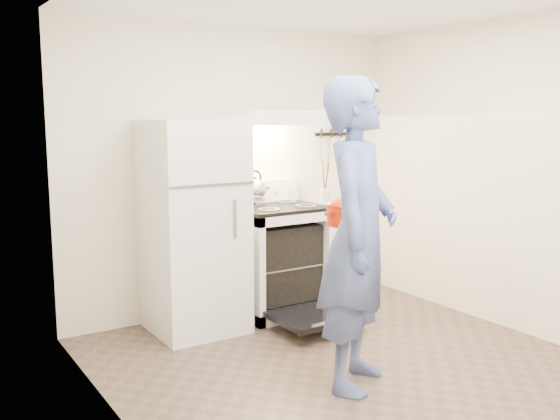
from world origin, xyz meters
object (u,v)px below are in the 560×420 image
at_px(tea_kettle, 255,188).
at_px(dutch_oven, 349,215).
at_px(refrigerator, 194,227).
at_px(person, 358,235).
at_px(stove_body, 278,261).

height_order(tea_kettle, dutch_oven, tea_kettle).
distance_m(refrigerator, person, 1.58).
relative_size(tea_kettle, dutch_oven, 0.81).
height_order(tea_kettle, person, person).
relative_size(stove_body, tea_kettle, 2.99).
bearing_deg(stove_body, refrigerator, -178.23).
height_order(refrigerator, tea_kettle, refrigerator).
bearing_deg(stove_body, person, -103.62).
distance_m(refrigerator, dutch_oven, 1.33).
xyz_separation_m(refrigerator, person, (0.44, -1.52, 0.14)).
bearing_deg(person, stove_body, 37.89).
relative_size(tea_kettle, person, 0.16).
bearing_deg(tea_kettle, person, -97.84).
height_order(refrigerator, person, person).
distance_m(stove_body, dutch_oven, 1.31).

